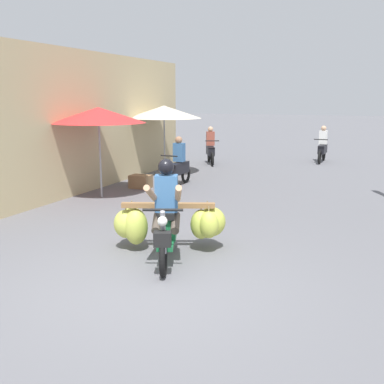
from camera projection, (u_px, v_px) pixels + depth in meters
ground_plane at (153, 286)px, 6.16m from camera, size 120.00×120.00×0.00m
motorbike_main_loaded at (170, 222)px, 7.39m from camera, size 1.88×1.99×1.58m
motorbike_distant_ahead_left at (210, 149)px, 17.24m from camera, size 0.86×1.48×1.40m
motorbike_distant_ahead_right at (323, 147)px, 17.72m from camera, size 0.50×1.62×1.40m
motorbike_distant_far_ahead at (178, 166)px, 12.99m from camera, size 0.50×1.62×1.40m
shopfront_building at (53, 120)px, 13.08m from camera, size 3.17×10.30×3.65m
market_umbrella_near_shop at (164, 112)px, 14.50m from camera, size 2.38×2.38×2.21m
market_umbrella_further_along at (98, 115)px, 11.24m from camera, size 2.32×2.32×2.24m
produce_crate at (141, 182)px, 12.74m from camera, size 0.56×0.40×0.36m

